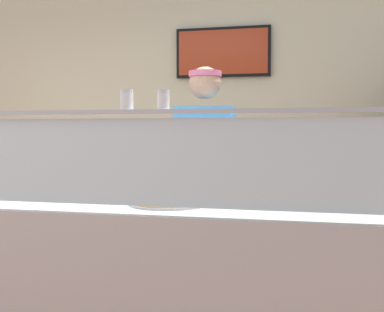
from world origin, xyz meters
TOP-DOWN VIEW (x-y plane):
  - shop_rear_unit at (1.13, 2.47)m, footprint 6.66×0.13m
  - serving_counter at (1.13, 0.38)m, footprint 2.26×0.76m
  - sneeze_guard at (1.13, 0.06)m, footprint 2.08×0.06m
  - pizza_tray at (1.06, 0.38)m, footprint 0.42×0.42m
  - pizza_server at (1.06, 0.36)m, footprint 0.12×0.29m
  - parmesan_shaker at (0.94, 0.06)m, footprint 0.06×0.06m
  - pepper_flake_shaker at (1.12, 0.06)m, footprint 0.06×0.06m
  - worker_figure at (1.12, 1.03)m, footprint 0.41×0.50m
  - prep_shelf at (-0.56, 1.98)m, footprint 0.70×0.55m
  - pizza_box_stack at (-0.56, 1.98)m, footprint 0.49×0.48m

SIDE VIEW (x-z plane):
  - prep_shelf at x=-0.56m, z-range 0.00..0.86m
  - serving_counter at x=1.13m, z-range 0.00..0.95m
  - pizza_box_stack at x=-0.56m, z-range 0.86..1.04m
  - pizza_tray at x=1.06m, z-range 0.95..0.98m
  - pizza_server at x=1.06m, z-range 0.99..0.99m
  - worker_figure at x=1.12m, z-range 0.13..1.89m
  - sneeze_guard at x=1.13m, z-range 1.01..1.50m
  - shop_rear_unit at x=1.13m, z-range 0.01..2.71m
  - pepper_flake_shaker at x=1.12m, z-range 1.44..1.53m
  - parmesan_shaker at x=0.94m, z-range 1.44..1.53m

